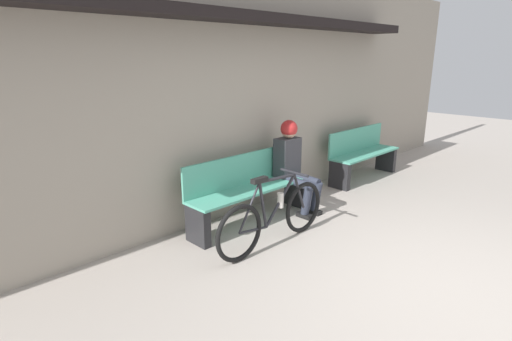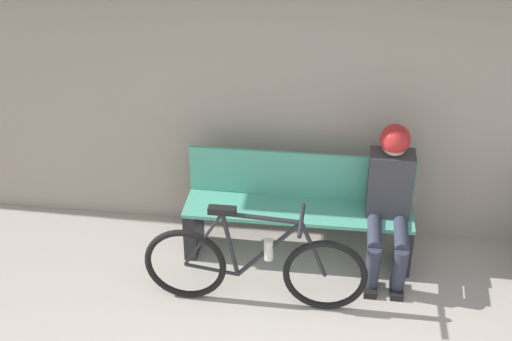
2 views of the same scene
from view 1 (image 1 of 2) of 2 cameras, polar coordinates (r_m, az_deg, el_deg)
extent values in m
plane|color=#ADA399|center=(4.18, 25.20, -15.14)|extent=(24.00, 24.00, 0.00)
cube|color=#9E9384|center=(5.24, -3.01, 10.99)|extent=(12.00, 0.12, 3.20)
cube|color=black|center=(5.04, -0.89, 21.01)|extent=(6.60, 0.44, 0.12)
cube|color=#51A88E|center=(5.01, -0.50, -2.65)|extent=(1.82, 0.42, 0.03)
cube|color=#51A88E|center=(5.08, -2.04, 0.15)|extent=(1.82, 0.03, 0.40)
cube|color=#232326|center=(4.58, -8.31, -7.83)|extent=(0.10, 0.36, 0.44)
cube|color=#232326|center=(5.69, 5.74, -2.92)|extent=(0.10, 0.36, 0.44)
torus|color=black|center=(4.14, -2.40, -8.95)|extent=(0.62, 0.05, 0.62)
torus|color=black|center=(4.84, 6.78, -5.24)|extent=(0.62, 0.05, 0.62)
cylinder|color=#232328|center=(4.35, 3.11, -1.11)|extent=(0.56, 0.03, 0.07)
cylinder|color=#232328|center=(4.47, 3.51, -4.27)|extent=(0.48, 0.03, 0.53)
cylinder|color=#232328|center=(4.27, 0.99, -5.00)|extent=(0.14, 0.03, 0.54)
cylinder|color=#232328|center=(4.27, -0.41, -8.51)|extent=(0.40, 0.03, 0.08)
cylinder|color=#232328|center=(4.13, -0.94, -5.33)|extent=(0.31, 0.02, 0.49)
cylinder|color=#232328|center=(4.70, 6.16, -2.97)|extent=(0.22, 0.03, 0.46)
cube|color=black|center=(4.14, 0.50, -1.38)|extent=(0.20, 0.07, 0.05)
cylinder|color=#232328|center=(4.55, 5.50, -0.32)|extent=(0.03, 0.40, 0.03)
cylinder|color=beige|center=(4.47, 3.51, -4.27)|extent=(0.07, 0.07, 0.17)
cylinder|color=#2D3342|center=(5.29, 5.79, -1.65)|extent=(0.11, 0.43, 0.13)
cylinder|color=#2D3342|center=(5.25, 7.27, -4.23)|extent=(0.11, 0.17, 0.41)
cube|color=black|center=(5.35, 6.94, -6.40)|extent=(0.10, 0.22, 0.06)
cylinder|color=#2D3342|center=(5.44, 7.13, -1.20)|extent=(0.11, 0.43, 0.13)
cylinder|color=#2D3342|center=(5.40, 8.59, -3.70)|extent=(0.11, 0.17, 0.41)
cube|color=black|center=(5.50, 8.24, -5.82)|extent=(0.10, 0.22, 0.06)
cube|color=#38383D|center=(5.45, 4.49, 1.91)|extent=(0.34, 0.22, 0.53)
sphere|color=tan|center=(5.36, 4.73, 5.67)|extent=(0.20, 0.20, 0.20)
sphere|color=#B22323|center=(5.35, 4.74, 5.98)|extent=(0.23, 0.23, 0.23)
cube|color=#51A88E|center=(7.09, 15.36, 2.36)|extent=(1.61, 0.42, 0.03)
cube|color=#51A88E|center=(7.14, 14.14, 4.31)|extent=(1.61, 0.03, 0.40)
cube|color=#232326|center=(6.53, 11.85, -0.70)|extent=(0.10, 0.36, 0.44)
cube|color=#232326|center=(7.80, 18.06, 1.57)|extent=(0.10, 0.36, 0.44)
camera|label=2|loc=(4.12, 72.90, 27.70)|focal=50.00mm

